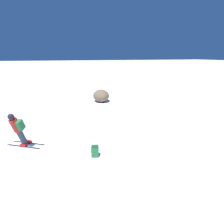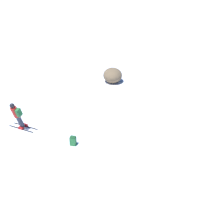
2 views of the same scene
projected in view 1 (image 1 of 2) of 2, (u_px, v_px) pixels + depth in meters
name	position (u px, v px, depth m)	size (l,w,h in m)	color
ground_plane	(30.00, 133.00, 9.51)	(300.00, 300.00, 0.00)	white
skier	(18.00, 129.00, 7.59)	(1.56, 1.69, 1.77)	black
spare_backpack	(95.00, 151.00, 7.20)	(0.29, 0.35, 0.50)	#236633
exposed_boulder_0	(101.00, 96.00, 15.79)	(1.67, 1.42, 1.09)	brown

